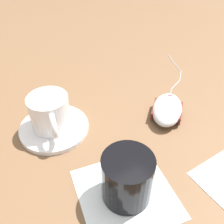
% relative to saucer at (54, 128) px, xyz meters
% --- Properties ---
extents(ground_plane, '(3.00, 3.00, 0.00)m').
position_rel_saucer_xyz_m(ground_plane, '(-0.09, 0.11, -0.01)').
color(ground_plane, brown).
extents(saucer, '(0.14, 0.14, 0.01)m').
position_rel_saucer_xyz_m(saucer, '(0.00, 0.00, 0.00)').
color(saucer, white).
rests_on(saucer, ground).
extents(coffee_cup, '(0.08, 0.11, 0.07)m').
position_rel_saucer_xyz_m(coffee_cup, '(0.00, -0.00, 0.04)').
color(coffee_cup, white).
rests_on(coffee_cup, saucer).
extents(computer_mouse, '(0.12, 0.12, 0.04)m').
position_rel_saucer_xyz_m(computer_mouse, '(-0.22, 0.10, 0.01)').
color(computer_mouse, silver).
rests_on(computer_mouse, ground).
extents(mouse_cable, '(0.16, 0.17, 0.00)m').
position_rel_saucer_xyz_m(mouse_cable, '(-0.36, -0.01, -0.00)').
color(mouse_cable, gray).
rests_on(mouse_cable, ground).
extents(napkin_under_glass, '(0.18, 0.18, 0.00)m').
position_rel_saucer_xyz_m(napkin_under_glass, '(-0.04, 0.20, -0.00)').
color(napkin_under_glass, white).
rests_on(napkin_under_glass, ground).
extents(drinking_glass, '(0.08, 0.08, 0.08)m').
position_rel_saucer_xyz_m(drinking_glass, '(-0.04, 0.20, 0.04)').
color(drinking_glass, black).
rests_on(drinking_glass, napkin_under_glass).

